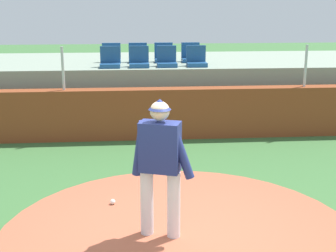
# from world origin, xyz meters

# --- Properties ---
(pitchers_mound) EXTENTS (4.49, 4.49, 0.27)m
(pitchers_mound) POSITION_xyz_m (0.00, 0.00, 0.13)
(pitchers_mound) COLOR #AB573C
(pitchers_mound) RESTS_ON ground_plane
(pitcher) EXTENTS (0.75, 0.38, 1.69)m
(pitcher) POSITION_xyz_m (-0.24, 0.04, 1.25)
(pitcher) COLOR silver
(pitcher) RESTS_ON pitchers_mound
(baseball) EXTENTS (0.07, 0.07, 0.07)m
(baseball) POSITION_xyz_m (-0.85, 0.98, 0.30)
(baseball) COLOR white
(baseball) RESTS_ON pitchers_mound
(brick_barrier) EXTENTS (12.42, 0.40, 1.14)m
(brick_barrier) POSITION_xyz_m (0.00, 5.15, 0.57)
(brick_barrier) COLOR brown
(brick_barrier) RESTS_ON ground_plane
(fence_post_left) EXTENTS (0.06, 0.06, 0.95)m
(fence_post_left) POSITION_xyz_m (-2.02, 5.15, 1.62)
(fence_post_left) COLOR silver
(fence_post_left) RESTS_ON brick_barrier
(fence_post_right) EXTENTS (0.06, 0.06, 0.95)m
(fence_post_right) POSITION_xyz_m (3.41, 5.15, 1.62)
(fence_post_right) COLOR silver
(fence_post_right) RESTS_ON brick_barrier
(bleacher_platform) EXTENTS (12.29, 3.94, 1.48)m
(bleacher_platform) POSITION_xyz_m (0.00, 7.76, 0.74)
(bleacher_platform) COLOR gray
(bleacher_platform) RESTS_ON ground_plane
(stadium_chair_0) EXTENTS (0.48, 0.44, 0.50)m
(stadium_chair_0) POSITION_xyz_m (-1.05, 6.30, 1.63)
(stadium_chair_0) COLOR navy
(stadium_chair_0) RESTS_ON bleacher_platform
(stadium_chair_1) EXTENTS (0.48, 0.44, 0.50)m
(stadium_chair_1) POSITION_xyz_m (-0.34, 6.31, 1.63)
(stadium_chair_1) COLOR navy
(stadium_chair_1) RESTS_ON bleacher_platform
(stadium_chair_2) EXTENTS (0.48, 0.44, 0.50)m
(stadium_chair_2) POSITION_xyz_m (0.34, 6.34, 1.63)
(stadium_chair_2) COLOR navy
(stadium_chair_2) RESTS_ON bleacher_platform
(stadium_chair_3) EXTENTS (0.48, 0.44, 0.50)m
(stadium_chair_3) POSITION_xyz_m (1.07, 6.33, 1.63)
(stadium_chair_3) COLOR navy
(stadium_chair_3) RESTS_ON bleacher_platform
(stadium_chair_4) EXTENTS (0.48, 0.44, 0.50)m
(stadium_chair_4) POSITION_xyz_m (-1.05, 7.22, 1.63)
(stadium_chair_4) COLOR navy
(stadium_chair_4) RESTS_ON bleacher_platform
(stadium_chair_5) EXTENTS (0.48, 0.44, 0.50)m
(stadium_chair_5) POSITION_xyz_m (-0.35, 7.21, 1.63)
(stadium_chair_5) COLOR navy
(stadium_chair_5) RESTS_ON bleacher_platform
(stadium_chair_6) EXTENTS (0.48, 0.44, 0.50)m
(stadium_chair_6) POSITION_xyz_m (0.33, 7.22, 1.63)
(stadium_chair_6) COLOR navy
(stadium_chair_6) RESTS_ON bleacher_platform
(stadium_chair_7) EXTENTS (0.48, 0.44, 0.50)m
(stadium_chair_7) POSITION_xyz_m (1.05, 7.20, 1.63)
(stadium_chair_7) COLOR navy
(stadium_chair_7) RESTS_ON bleacher_platform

